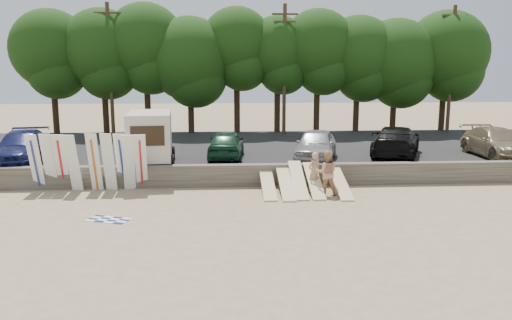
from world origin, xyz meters
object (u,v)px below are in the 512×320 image
object	(u,v)px
beachgoer_b	(327,173)
cooler	(301,185)
car_0	(22,147)
car_1	(226,144)
car_4	(497,143)
beachgoer_a	(314,172)
car_2	(316,145)
box_trailer	(150,135)
car_3	(396,141)

from	to	relation	value
beachgoer_b	cooler	xyz separation A→B (m)	(-0.89, 1.25, -0.80)
car_0	car_1	world-z (taller)	car_0
car_4	beachgoer_a	distance (m)	11.24
car_4	beachgoer_a	world-z (taller)	car_4
car_2	car_4	distance (m)	9.70
car_1	car_4	size ratio (longest dim) A/B	0.81
car_2	car_4	size ratio (longest dim) A/B	0.89
box_trailer	car_3	distance (m)	12.81
beachgoer_b	cooler	size ratio (longest dim) A/B	5.07
beachgoer_b	beachgoer_a	bearing A→B (deg)	-46.43
cooler	box_trailer	bearing A→B (deg)	146.90
beachgoer_b	car_3	bearing A→B (deg)	-125.19
box_trailer	beachgoer_a	xyz separation A→B (m)	(7.46, -3.31, -1.24)
beachgoer_a	cooler	xyz separation A→B (m)	(-0.46, 0.68, -0.71)
car_1	car_4	xyz separation A→B (m)	(14.21, -0.58, 0.04)
beachgoer_a	beachgoer_b	world-z (taller)	beachgoer_b
car_0	car_2	xyz separation A→B (m)	(14.56, -0.28, 0.02)
car_0	car_2	distance (m)	14.56
car_2	cooler	bearing A→B (deg)	-95.99
car_2	beachgoer_b	world-z (taller)	car_2
car_4	cooler	world-z (taller)	car_4
car_1	car_2	bearing A→B (deg)	172.38
car_3	beachgoer_b	xyz separation A→B (m)	(-4.82, -5.36, -0.54)
box_trailer	car_4	xyz separation A→B (m)	(17.90, 0.83, -0.66)
box_trailer	car_3	size ratio (longest dim) A/B	0.75
car_4	car_2	bearing A→B (deg)	-175.74
car_0	beachgoer_a	size ratio (longest dim) A/B	3.08
car_0	cooler	bearing A→B (deg)	-24.65
car_1	beachgoer_a	bearing A→B (deg)	133.62
car_4	cooler	xyz separation A→B (m)	(-10.90, -3.46, -1.30)
cooler	car_1	bearing A→B (deg)	116.86
car_2	car_4	bearing A→B (deg)	18.28
cooler	car_4	bearing A→B (deg)	5.08
box_trailer	beachgoer_a	bearing A→B (deg)	-28.88
car_3	beachgoer_b	distance (m)	7.23
car_3	cooler	distance (m)	7.16
car_4	cooler	bearing A→B (deg)	-160.67
car_1	beachgoer_b	world-z (taller)	car_1
box_trailer	car_3	bearing A→B (deg)	1.70
box_trailer	car_4	world-z (taller)	box_trailer
car_3	beachgoer_b	bearing A→B (deg)	71.94
car_0	cooler	xyz separation A→B (m)	(13.35, -3.31, -1.32)
car_1	beachgoer_a	xyz separation A→B (m)	(3.78, -4.72, -0.55)
car_3	car_1	bearing A→B (deg)	24.39
car_0	car_2	size ratio (longest dim) A/B	1.15
car_0	beachgoer_a	xyz separation A→B (m)	(13.81, -3.99, -0.61)
box_trailer	car_1	world-z (taller)	box_trailer
beachgoer_a	car_3	bearing A→B (deg)	-171.69
car_3	beachgoer_a	xyz separation A→B (m)	(-5.25, -4.79, -0.62)
car_2	cooler	xyz separation A→B (m)	(-1.21, -3.03, -1.34)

